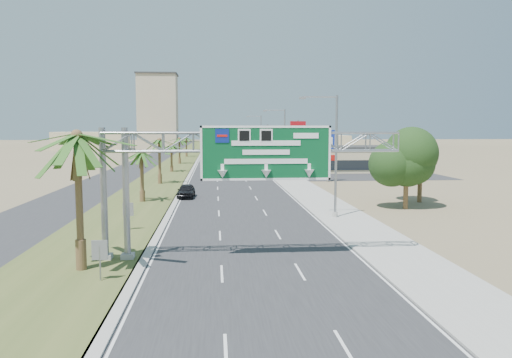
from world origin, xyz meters
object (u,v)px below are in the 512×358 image
Objects in this scene: palm_near at (77,137)px; car_mid_lane at (222,171)px; signal_mast at (256,142)px; sign_gantry at (237,152)px; pole_sign_red_far at (284,134)px; pole_sign_blue at (327,143)px; pole_sign_red_near at (298,132)px; car_far at (217,159)px; store_building at (357,159)px; car_right_lane at (243,171)px; car_left_lane at (186,191)px.

palm_near is 53.35m from car_mid_lane.
signal_mast is 13.88m from car_mid_lane.
pole_sign_red_far is at bearing 79.83° from sign_gantry.
pole_sign_red_far is at bearing 95.71° from pole_sign_blue.
pole_sign_blue is (2.84, -7.38, -1.37)m from pole_sign_red_near.
car_mid_lane is 30.16m from car_far.
store_building is at bearing 38.40° from pole_sign_red_near.
palm_near is at bearing -94.01° from car_mid_lane.
signal_mast is 24.06m from pole_sign_blue.
sign_gantry is at bearing -112.36° from store_building.
store_building is 14.83m from pole_sign_red_far.
sign_gantry is 48.02m from pole_sign_red_near.
store_building is 2.10× the size of pole_sign_red_near.
car_mid_lane is (-6.36, -11.60, -4.18)m from signal_mast.
car_far is 36.48m from pole_sign_red_near.
car_mid_lane is 0.48× the size of pole_sign_red_near.
car_mid_lane is 0.56× the size of pole_sign_blue.
palm_near is 66.04m from store_building.
signal_mast is 20.28m from car_far.
palm_near is 1.06× the size of pole_sign_red_far.
palm_near is 51.49m from car_right_lane.
signal_mast is 2.02× the size of car_far.
pole_sign_red_near is at bearing -91.07° from pole_sign_red_far.
store_building is 21.62m from car_right_lane.
pole_sign_red_near reaches higher than car_mid_lane.
palm_near is 69.20m from pole_sign_red_far.
pole_sign_red_near reaches higher than car_far.
palm_near is 1.47× the size of car_right_lane.
car_right_lane is (11.20, 49.88, -6.14)m from palm_near.
sign_gantry reaches higher than car_mid_lane.
car_far is 0.64× the size of pole_sign_red_far.
car_far is 0.59× the size of pole_sign_red_near.
car_left_lane is 0.75× the size of car_right_lane.
car_mid_lane is (8.01, 52.37, -6.26)m from palm_near.
sign_gantry is 65.44m from pole_sign_red_far.
pole_sign_red_near is (19.36, 48.61, -0.22)m from palm_near.
pole_sign_blue is at bearing -118.22° from store_building.
palm_near reaches higher than car_far.
palm_near is 46.85m from pole_sign_blue.
pole_sign_red_far is at bearing 88.93° from pole_sign_red_near.
signal_mast reaches higher than car_right_lane.
palm_near is at bearing -95.60° from car_left_lane.
palm_near reaches higher than car_right_lane.
car_mid_lane is at bearing -118.73° from signal_mast.
pole_sign_red_far is (12.41, -16.18, 5.48)m from car_far.
car_right_lane is at bearing 77.34° from palm_near.
sign_gantry reaches higher than pole_sign_blue.
car_far is (-23.92, 24.52, -1.26)m from store_building.
signal_mast is 2.51× the size of car_mid_lane.
pole_sign_red_far is (5.31, 2.37, 1.37)m from signal_mast.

